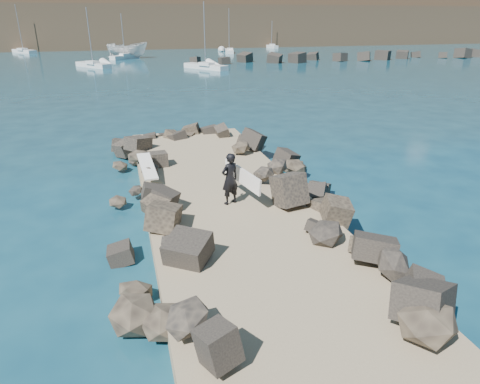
{
  "coord_description": "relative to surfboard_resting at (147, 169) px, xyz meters",
  "views": [
    {
      "loc": [
        -3.47,
        -13.47,
        6.8
      ],
      "look_at": [
        0.0,
        -1.0,
        1.5
      ],
      "focal_mm": 32.0,
      "sensor_mm": 36.0,
      "label": 1
    }
  ],
  "objects": [
    {
      "name": "breakwater_secondary",
      "position": [
        37.69,
        51.47,
        -0.44
      ],
      "size": [
        52.0,
        4.0,
        1.2
      ],
      "primitive_type": "cube",
      "color": "black",
      "rests_on": "ground"
    },
    {
      "name": "surfer_with_board",
      "position": [
        2.71,
        -3.34,
        0.51
      ],
      "size": [
        1.21,
        2.26,
        1.88
      ],
      "color": "black",
      "rests_on": "jetty"
    },
    {
      "name": "jetty",
      "position": [
        2.69,
        -5.53,
        -0.74
      ],
      "size": [
        6.0,
        26.0,
        0.6
      ],
      "primitive_type": "cube",
      "color": "#8C7759",
      "rests_on": "ground"
    },
    {
      "name": "sailboat_a",
      "position": [
        -4.13,
        51.36,
        -0.69
      ],
      "size": [
        5.2,
        6.47,
        8.29
      ],
      "color": "silver",
      "rests_on": "ground"
    },
    {
      "name": "boat_imported",
      "position": [
        1.33,
        65.54,
        0.34
      ],
      "size": [
        7.51,
        3.91,
        2.76
      ],
      "primitive_type": "imported",
      "rotation": [
        0.0,
        0.0,
        1.39
      ],
      "color": "silver",
      "rests_on": "ground"
    },
    {
      "name": "sailboat_d",
      "position": [
        21.97,
        73.06,
        -0.69
      ],
      "size": [
        3.06,
        7.32,
        8.62
      ],
      "color": "silver",
      "rests_on": "ground"
    },
    {
      "name": "riprap_left",
      "position": [
        -0.21,
        -5.03,
        -0.54
      ],
      "size": [
        2.6,
        22.0,
        1.0
      ],
      "primitive_type": "cube",
      "color": "black",
      "rests_on": "ground"
    },
    {
      "name": "surfboard_resting",
      "position": [
        0.0,
        0.0,
        0.0
      ],
      "size": [
        0.71,
        2.18,
        0.07
      ],
      "primitive_type": "cube",
      "rotation": [
        0.0,
        0.0,
        0.08
      ],
      "color": "white",
      "rests_on": "riprap_left"
    },
    {
      "name": "ground",
      "position": [
        2.69,
        -3.53,
        -1.04
      ],
      "size": [
        800.0,
        800.0,
        0.0
      ],
      "primitive_type": "plane",
      "color": "#0F384C",
      "rests_on": "ground"
    },
    {
      "name": "riprap_right",
      "position": [
        5.59,
        -5.03,
        -0.54
      ],
      "size": [
        2.6,
        22.0,
        1.0
      ],
      "primitive_type": "cube",
      "color": "black",
      "rests_on": "ground"
    },
    {
      "name": "sailboat_e",
      "position": [
        -19.12,
        84.34,
        -0.69
      ],
      "size": [
        6.01,
        7.34,
        9.36
      ],
      "color": "silver",
      "rests_on": "ground"
    },
    {
      "name": "sailboat_c",
      "position": [
        11.35,
        44.81,
        -0.69
      ],
      "size": [
        5.39,
        7.19,
        8.96
      ],
      "color": "silver",
      "rests_on": "ground"
    },
    {
      "name": "sailboat_f",
      "position": [
        35.4,
        84.91,
        -0.69
      ],
      "size": [
        1.78,
        5.09,
        6.23
      ],
      "color": "silver",
      "rests_on": "ground"
    },
    {
      "name": "sailboat_b",
      "position": [
        0.75,
        64.33,
        -0.69
      ],
      "size": [
        5.33,
        5.4,
        7.59
      ],
      "color": "silver",
      "rests_on": "ground"
    }
  ]
}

